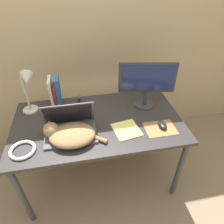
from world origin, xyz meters
TOP-DOWN VIEW (x-y plane):
  - ground_plane at (0.00, 0.00)m, footprint 12.00×12.00m
  - wall_back at (0.00, 1.09)m, footprint 8.00×0.05m
  - desk at (0.00, 0.39)m, footprint 1.36×0.77m
  - laptop at (-0.22, 0.28)m, footprint 0.38×0.27m
  - cat at (-0.23, 0.21)m, footprint 0.45×0.28m
  - external_monitor at (0.44, 0.52)m, footprint 0.47×0.17m
  - mousepad at (0.46, 0.20)m, footprint 0.24×0.18m
  - computer_mouse at (0.49, 0.21)m, footprint 0.06×0.11m
  - book_row at (-0.33, 0.69)m, footprint 0.09×0.15m
  - desk_lamp at (-0.52, 0.61)m, footprint 0.17×0.17m
  - cable_coil at (-0.55, 0.16)m, footprint 0.18×0.18m
  - notepad at (0.20, 0.23)m, footprint 0.22×0.23m
  - webcam at (-0.13, 0.69)m, footprint 0.05×0.05m

SIDE VIEW (x-z plane):
  - ground_plane at x=0.00m, z-range 0.00..0.00m
  - desk at x=0.00m, z-range 0.29..1.00m
  - mousepad at x=0.46m, z-range 0.71..0.72m
  - notepad at x=0.20m, z-range 0.71..0.72m
  - cable_coil at x=-0.55m, z-range 0.71..0.74m
  - computer_mouse at x=0.49m, z-range 0.72..0.75m
  - webcam at x=-0.13m, z-range 0.72..0.80m
  - laptop at x=-0.22m, z-range 0.63..0.89m
  - cat at x=-0.23m, z-range 0.70..0.84m
  - book_row at x=-0.33m, z-range 0.70..0.96m
  - external_monitor at x=0.44m, z-range 0.75..1.15m
  - desk_lamp at x=-0.52m, z-range 0.77..1.17m
  - wall_back at x=0.00m, z-range 0.00..2.60m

